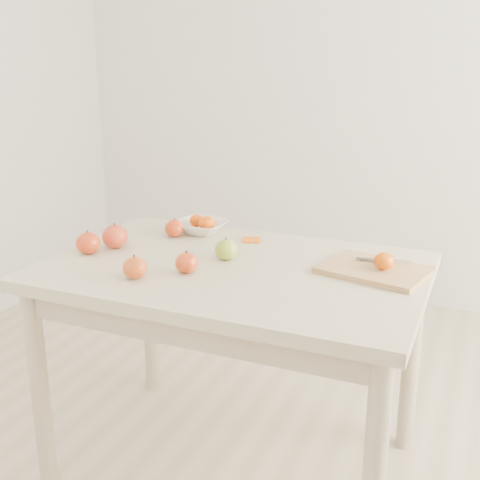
% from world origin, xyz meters
% --- Properties ---
extents(ground, '(3.50, 3.50, 0.00)m').
position_xyz_m(ground, '(0.00, 0.00, 0.00)').
color(ground, '#C6B293').
rests_on(ground, ground).
extents(table, '(1.20, 0.80, 0.75)m').
position_xyz_m(table, '(0.00, 0.00, 0.65)').
color(table, beige).
rests_on(table, ground).
extents(cutting_board, '(0.36, 0.29, 0.02)m').
position_xyz_m(cutting_board, '(0.43, 0.11, 0.76)').
color(cutting_board, tan).
rests_on(cutting_board, table).
extents(board_tangerine, '(0.06, 0.06, 0.05)m').
position_xyz_m(board_tangerine, '(0.46, 0.10, 0.80)').
color(board_tangerine, '#D74B07').
rests_on(board_tangerine, cutting_board).
extents(fruit_bowl, '(0.19, 0.19, 0.05)m').
position_xyz_m(fruit_bowl, '(-0.26, 0.29, 0.77)').
color(fruit_bowl, white).
rests_on(fruit_bowl, table).
extents(bowl_tangerine_near, '(0.06, 0.06, 0.05)m').
position_xyz_m(bowl_tangerine_near, '(-0.28, 0.30, 0.79)').
color(bowl_tangerine_near, '#D83E07').
rests_on(bowl_tangerine_near, fruit_bowl).
extents(bowl_tangerine_far, '(0.06, 0.06, 0.05)m').
position_xyz_m(bowl_tangerine_far, '(-0.23, 0.27, 0.80)').
color(bowl_tangerine_far, '#DE5507').
rests_on(bowl_tangerine_far, fruit_bowl).
extents(orange_peel_a, '(0.07, 0.06, 0.01)m').
position_xyz_m(orange_peel_a, '(-0.05, 0.26, 0.75)').
color(orange_peel_a, '#DD5C0F').
rests_on(orange_peel_a, table).
extents(orange_peel_b, '(0.05, 0.05, 0.01)m').
position_xyz_m(orange_peel_b, '(-0.03, 0.27, 0.75)').
color(orange_peel_b, '#C86B0E').
rests_on(orange_peel_b, table).
extents(paring_knife, '(0.17, 0.05, 0.01)m').
position_xyz_m(paring_knife, '(0.47, 0.18, 0.78)').
color(paring_knife, white).
rests_on(paring_knife, cutting_board).
extents(apple_green, '(0.08, 0.08, 0.07)m').
position_xyz_m(apple_green, '(-0.04, 0.04, 0.78)').
color(apple_green, '#73A025').
rests_on(apple_green, table).
extents(apple_red_c, '(0.07, 0.07, 0.07)m').
position_xyz_m(apple_red_c, '(-0.23, -0.23, 0.78)').
color(apple_red_c, maroon).
rests_on(apple_red_c, table).
extents(apple_red_a, '(0.07, 0.07, 0.06)m').
position_xyz_m(apple_red_a, '(-0.33, 0.20, 0.78)').
color(apple_red_a, '#99080F').
rests_on(apple_red_a, table).
extents(apple_red_d, '(0.08, 0.08, 0.07)m').
position_xyz_m(apple_red_d, '(-0.50, -0.09, 0.79)').
color(apple_red_d, '#9A0A07').
rests_on(apple_red_d, table).
extents(apple_red_b, '(0.09, 0.09, 0.08)m').
position_xyz_m(apple_red_b, '(-0.45, 0.00, 0.79)').
color(apple_red_b, maroon).
rests_on(apple_red_b, table).
extents(apple_red_e, '(0.07, 0.07, 0.06)m').
position_xyz_m(apple_red_e, '(-0.11, -0.12, 0.78)').
color(apple_red_e, '#9F0B0B').
rests_on(apple_red_e, table).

